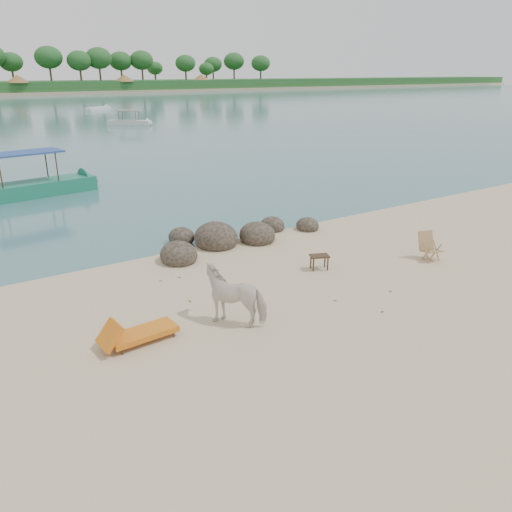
{
  "coord_description": "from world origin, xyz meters",
  "views": [
    {
      "loc": [
        -7.5,
        -8.23,
        5.55
      ],
      "look_at": [
        -0.77,
        2.0,
        1.0
      ],
      "focal_mm": 35.0,
      "sensor_mm": 36.0,
      "label": 1
    }
  ],
  "objects_px": {
    "cow": "(236,295)",
    "lounge_chair": "(143,331)",
    "boat_near": "(23,160)",
    "side_table": "(319,263)",
    "boulders": "(227,238)",
    "deck_chair": "(432,248)"
  },
  "relations": [
    {
      "from": "cow",
      "to": "lounge_chair",
      "type": "distance_m",
      "value": 2.24
    },
    {
      "from": "lounge_chair",
      "to": "boat_near",
      "type": "height_order",
      "value": "boat_near"
    },
    {
      "from": "boulders",
      "to": "boat_near",
      "type": "height_order",
      "value": "boat_near"
    },
    {
      "from": "boulders",
      "to": "side_table",
      "type": "bearing_deg",
      "value": -73.06
    },
    {
      "from": "cow",
      "to": "boat_near",
      "type": "distance_m",
      "value": 16.33
    },
    {
      "from": "boulders",
      "to": "side_table",
      "type": "xyz_separation_m",
      "value": [
        1.08,
        -3.54,
        0.01
      ]
    },
    {
      "from": "cow",
      "to": "lounge_chair",
      "type": "xyz_separation_m",
      "value": [
        -2.19,
        0.28,
        -0.39
      ]
    },
    {
      "from": "boulders",
      "to": "lounge_chair",
      "type": "xyz_separation_m",
      "value": [
        -4.83,
        -4.66,
        0.07
      ]
    },
    {
      "from": "deck_chair",
      "to": "boat_near",
      "type": "height_order",
      "value": "boat_near"
    },
    {
      "from": "side_table",
      "to": "boat_near",
      "type": "height_order",
      "value": "boat_near"
    },
    {
      "from": "cow",
      "to": "lounge_chair",
      "type": "bearing_deg",
      "value": -47.96
    },
    {
      "from": "lounge_chair",
      "to": "boat_near",
      "type": "relative_size",
      "value": 0.26
    },
    {
      "from": "cow",
      "to": "lounge_chair",
      "type": "height_order",
      "value": "cow"
    },
    {
      "from": "side_table",
      "to": "boulders",
      "type": "bearing_deg",
      "value": 129.11
    },
    {
      "from": "side_table",
      "to": "cow",
      "type": "bearing_deg",
      "value": -137.1
    },
    {
      "from": "lounge_chair",
      "to": "boat_near",
      "type": "bearing_deg",
      "value": 84.34
    },
    {
      "from": "lounge_chair",
      "to": "deck_chair",
      "type": "height_order",
      "value": "deck_chair"
    },
    {
      "from": "side_table",
      "to": "lounge_chair",
      "type": "bearing_deg",
      "value": -147.08
    },
    {
      "from": "cow",
      "to": "side_table",
      "type": "bearing_deg",
      "value": 160.16
    },
    {
      "from": "boulders",
      "to": "lounge_chair",
      "type": "bearing_deg",
      "value": -136.04
    },
    {
      "from": "lounge_chair",
      "to": "boat_near",
      "type": "distance_m",
      "value": 16.0
    },
    {
      "from": "boulders",
      "to": "boat_near",
      "type": "xyz_separation_m",
      "value": [
        -4.32,
        11.27,
        1.49
      ]
    }
  ]
}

